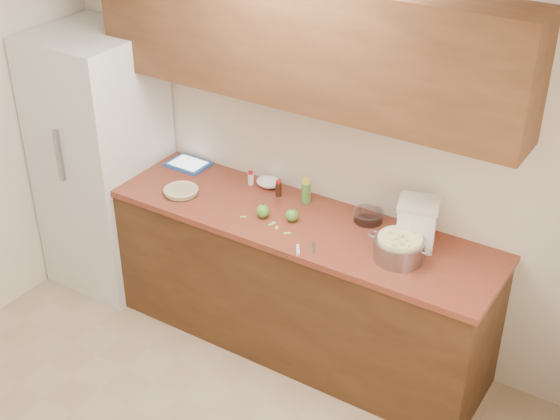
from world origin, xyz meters
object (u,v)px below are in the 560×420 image
Objects in this scene: flour_canister at (417,223)px; tablet at (188,164)px; colander at (399,248)px; pie at (181,191)px.

flour_canister is 1.68m from tablet.
colander is 1.37× the size of tablet.
flour_canister is 1.01× the size of tablet.
pie is 0.38m from tablet.
colander is 1.35× the size of flour_canister.
colander reaches higher than tablet.
flour_canister is at bearing 9.82° from pie.
flour_canister is at bearing -1.75° from tablet.
pie is 1.46m from colander.
tablet is (-1.67, 0.07, -0.13)m from flour_canister.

